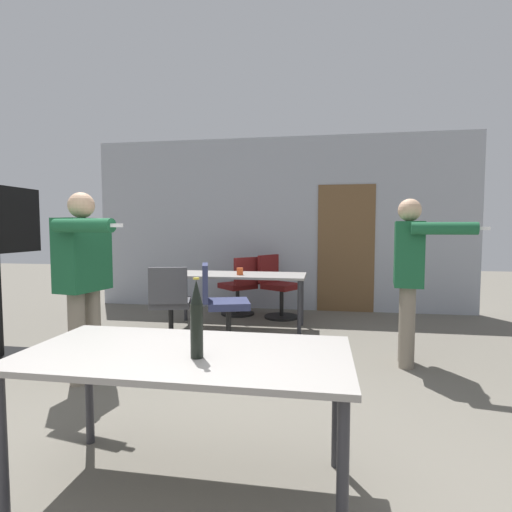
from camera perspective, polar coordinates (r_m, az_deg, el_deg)
The scene contains 11 objects.
back_wall at distance 6.66m, azimuth 3.46°, elevation 4.48°, with size 6.28×0.12×2.84m.
conference_table_near at distance 2.11m, azimuth -9.95°, elevation -15.03°, with size 1.64×0.81×0.74m.
conference_table_far at distance 5.40m, azimuth -2.61°, elevation -3.34°, with size 1.81×0.71×0.74m.
person_center_tall at distance 3.79m, azimuth -23.30°, elevation -1.75°, with size 0.75×0.76×1.66m.
person_right_polo at distance 4.17m, azimuth 21.11°, elevation -1.45°, with size 0.75×0.76×1.64m.
office_chair_side_rolled at distance 6.21m, azimuth -2.27°, elevation -4.62°, with size 0.69×0.68×0.91m.
office_chair_near_pushed at distance 4.59m, azimuth -4.91°, elevation -7.36°, with size 0.63×0.58×0.95m.
office_chair_mid_tucked at distance 4.91m, azimuth -12.18°, elevation -7.06°, with size 0.57×0.62×0.91m.
office_chair_far_left at distance 6.08m, azimuth 3.11°, elevation -4.60°, with size 0.68×0.66×0.94m.
beer_bottle at distance 1.94m, azimuth -8.48°, elevation -9.06°, with size 0.06×0.06×0.38m.
drink_cup at distance 5.28m, azimuth -2.31°, elevation -2.21°, with size 0.08×0.08×0.09m.
Camera 1 is at (0.72, -1.50, 1.35)m, focal length 28.00 mm.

